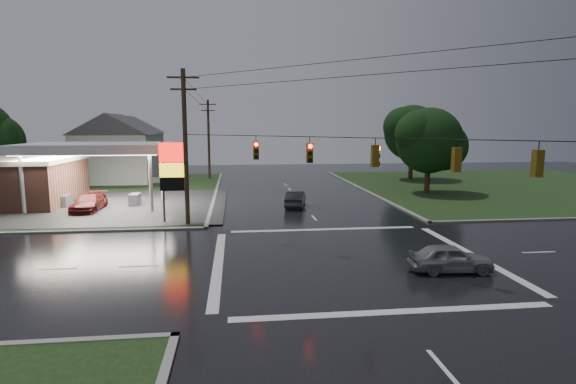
{
  "coord_description": "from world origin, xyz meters",
  "views": [
    {
      "loc": [
        -6.02,
        -22.82,
        7.1
      ],
      "look_at": [
        -2.78,
        4.74,
        3.0
      ],
      "focal_mm": 28.0,
      "sensor_mm": 36.0,
      "label": 1
    }
  ],
  "objects": [
    {
      "name": "grass_nw",
      "position": [
        -26.0,
        26.0,
        0.04
      ],
      "size": [
        36.0,
        36.0,
        0.08
      ],
      "primitive_type": "cube",
      "color": "black",
      "rests_on": "ground"
    },
    {
      "name": "tree_ne_far",
      "position": [
        17.15,
        33.99,
        6.18
      ],
      "size": [
        8.46,
        7.2,
        9.8
      ],
      "color": "black",
      "rests_on": "ground"
    },
    {
      "name": "house_near",
      "position": [
        -20.95,
        36.0,
        4.41
      ],
      "size": [
        11.05,
        8.48,
        8.6
      ],
      "color": "silver",
      "rests_on": "ground"
    },
    {
      "name": "car_crossing",
      "position": [
        4.38,
        -2.63,
        0.68
      ],
      "size": [
        4.14,
        1.96,
        1.37
      ],
      "primitive_type": "imported",
      "rotation": [
        0.0,
        0.0,
        1.48
      ],
      "color": "slate",
      "rests_on": "ground"
    },
    {
      "name": "grass_ne",
      "position": [
        26.0,
        26.0,
        0.04
      ],
      "size": [
        36.0,
        36.0,
        0.08
      ],
      "primitive_type": "cube",
      "color": "black",
      "rests_on": "ground"
    },
    {
      "name": "car_north",
      "position": [
        -0.8,
        15.94,
        0.72
      ],
      "size": [
        2.45,
        4.57,
        1.43
      ],
      "primitive_type": "imported",
      "rotation": [
        0.0,
        0.0,
        2.91
      ],
      "color": "black",
      "rests_on": "ground"
    },
    {
      "name": "traffic_signals",
      "position": [
        0.02,
        -0.02,
        6.48
      ],
      "size": [
        26.87,
        26.87,
        1.47
      ],
      "color": "black",
      "rests_on": "ground"
    },
    {
      "name": "tree_ne_near",
      "position": [
        14.14,
        21.99,
        5.56
      ],
      "size": [
        7.99,
        6.8,
        8.98
      ],
      "color": "black",
      "rests_on": "ground"
    },
    {
      "name": "house_far",
      "position": [
        -21.95,
        48.0,
        4.41
      ],
      "size": [
        11.05,
        8.48,
        8.6
      ],
      "color": "silver",
      "rests_on": "ground"
    },
    {
      "name": "ground",
      "position": [
        0.0,
        0.0,
        0.0
      ],
      "size": [
        120.0,
        120.0,
        0.0
      ],
      "primitive_type": "plane",
      "color": "black",
      "rests_on": "ground"
    },
    {
      "name": "utility_pole_n",
      "position": [
        -9.5,
        38.0,
        5.47
      ],
      "size": [
        2.2,
        0.32,
        10.5
      ],
      "color": "#382619",
      "rests_on": "ground"
    },
    {
      "name": "car_pump",
      "position": [
        -18.28,
        15.93,
        0.73
      ],
      "size": [
        2.11,
        5.06,
        1.46
      ],
      "primitive_type": "imported",
      "rotation": [
        0.0,
        0.0,
        -0.01
      ],
      "color": "#5C1715",
      "rests_on": "ground"
    },
    {
      "name": "pylon_sign",
      "position": [
        -10.5,
        10.5,
        4.01
      ],
      "size": [
        2.0,
        0.35,
        6.0
      ],
      "color": "#59595E",
      "rests_on": "ground"
    },
    {
      "name": "utility_pole_nw",
      "position": [
        -9.5,
        9.5,
        5.72
      ],
      "size": [
        2.2,
        0.32,
        11.0
      ],
      "color": "#382619",
      "rests_on": "ground"
    },
    {
      "name": "gas_station",
      "position": [
        -25.68,
        19.7,
        2.55
      ],
      "size": [
        26.2,
        18.0,
        5.6
      ],
      "color": "#2D2D2D",
      "rests_on": "ground"
    }
  ]
}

